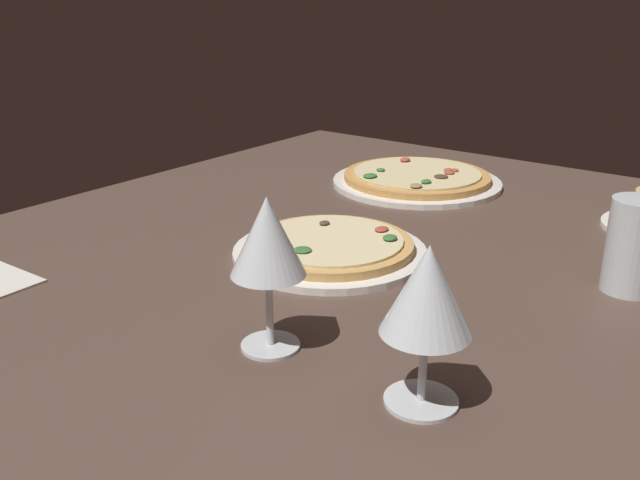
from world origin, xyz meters
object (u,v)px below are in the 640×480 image
at_px(pizza_main, 329,248).
at_px(water_glass, 633,252).
at_px(pizza_side, 417,179).
at_px(wine_glass_far, 268,240).
at_px(wine_glass_near, 427,295).

xyz_separation_m(pizza_main, water_glass, (-0.13, 0.37, 0.04)).
bearing_deg(pizza_side, wine_glass_far, 16.36).
xyz_separation_m(wine_glass_near, water_glass, (-0.38, 0.08, -0.06)).
relative_size(wine_glass_near, water_glass, 1.31).
bearing_deg(wine_glass_near, pizza_main, -130.71).
xyz_separation_m(pizza_main, wine_glass_near, (0.25, 0.29, 0.10)).
relative_size(wine_glass_far, wine_glass_near, 1.07).
height_order(pizza_main, wine_glass_near, wine_glass_near).
xyz_separation_m(pizza_side, wine_glass_far, (0.65, 0.19, 0.11)).
relative_size(pizza_side, wine_glass_near, 2.05).
xyz_separation_m(pizza_main, wine_glass_far, (0.25, 0.11, 0.11)).
bearing_deg(pizza_main, wine_glass_far, 23.09).
distance_m(wine_glass_far, wine_glass_near, 0.18).
height_order(pizza_side, wine_glass_far, wine_glass_far).
xyz_separation_m(pizza_side, water_glass, (0.27, 0.45, 0.04)).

